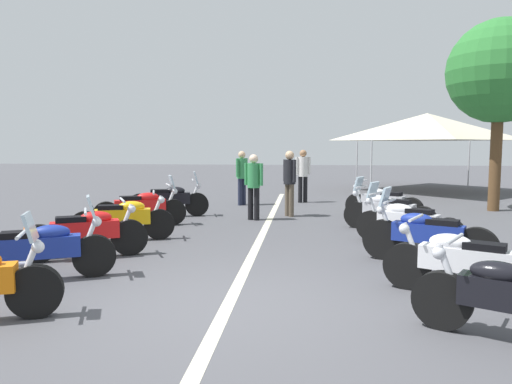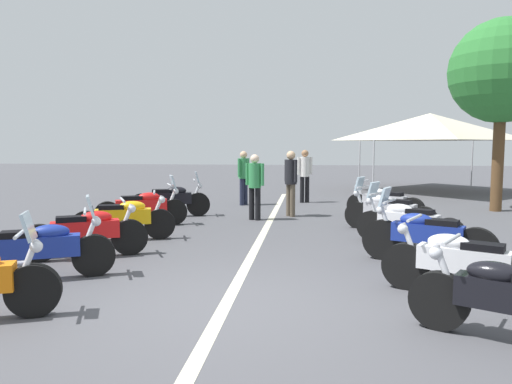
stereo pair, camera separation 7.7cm
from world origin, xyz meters
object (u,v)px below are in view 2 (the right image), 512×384
at_px(motorcycle_left_row_1, 40,248).
at_px(motorcycle_right_row_0, 512,300).
at_px(bystander_2, 291,178).
at_px(motorcycle_right_row_1, 461,263).
at_px(bystander_1, 244,173).
at_px(roadside_tree_0, 502,72).
at_px(event_tent, 430,127).
at_px(motorcycle_left_row_2, 87,232).
at_px(bystander_3, 255,182).
at_px(motorcycle_left_row_3, 124,218).
at_px(motorcycle_left_row_4, 143,207).
at_px(motorcycle_right_row_3, 407,222).
at_px(traffic_cone_0, 28,234).
at_px(bystander_0, 305,172).
at_px(motorcycle_right_row_4, 388,211).
at_px(motorcycle_left_row_5, 171,199).
at_px(motorcycle_right_row_2, 425,236).
at_px(motorcycle_right_row_5, 384,203).

xyz_separation_m(motorcycle_left_row_1, motorcycle_right_row_0, (-1.60, -5.75, -0.01)).
bearing_deg(bystander_2, motorcycle_left_row_1, -154.05).
xyz_separation_m(motorcycle_right_row_1, bystander_1, (9.01, 4.01, 0.56)).
xyz_separation_m(roadside_tree_0, event_tent, (5.92, 0.55, -1.33)).
distance_m(motorcycle_left_row_2, roadside_tree_0, 12.00).
xyz_separation_m(motorcycle_left_row_2, bystander_3, (4.46, -2.37, 0.53)).
distance_m(motorcycle_left_row_1, motorcycle_right_row_0, 5.97).
distance_m(motorcycle_left_row_3, bystander_1, 6.17).
distance_m(motorcycle_left_row_4, motorcycle_right_row_1, 7.51).
distance_m(motorcycle_right_row_1, bystander_3, 6.87).
bearing_deg(motorcycle_right_row_3, motorcycle_left_row_1, 61.21).
height_order(traffic_cone_0, bystander_0, bystander_0).
bearing_deg(bystander_2, roadside_tree_0, -21.12).
bearing_deg(motorcycle_right_row_1, bystander_0, -51.09).
bearing_deg(motorcycle_right_row_4, traffic_cone_0, 50.36).
distance_m(roadside_tree_0, event_tent, 6.09).
xyz_separation_m(bystander_0, bystander_3, (-3.90, 1.23, -0.05)).
xyz_separation_m(motorcycle_left_row_5, motorcycle_right_row_4, (-1.61, -5.44, -0.01)).
bearing_deg(motorcycle_right_row_2, bystander_0, -50.37).
xyz_separation_m(motorcycle_right_row_0, bystander_3, (7.44, 3.34, 0.54)).
height_order(motorcycle_right_row_4, bystander_2, bystander_2).
xyz_separation_m(motorcycle_right_row_0, motorcycle_right_row_1, (1.44, 0.04, 0.00)).
bearing_deg(motorcycle_left_row_5, motorcycle_right_row_2, -55.41).
distance_m(motorcycle_left_row_1, bystander_0, 10.41).
bearing_deg(motorcycle_right_row_2, motorcycle_left_row_5, -14.14).
distance_m(motorcycle_left_row_1, event_tent, 16.76).
xyz_separation_m(motorcycle_right_row_0, bystander_0, (11.34, 2.12, 0.58)).
distance_m(motorcycle_left_row_1, roadside_tree_0, 12.86).
bearing_deg(motorcycle_left_row_2, motorcycle_left_row_5, 61.84).
bearing_deg(motorcycle_left_row_4, motorcycle_left_row_1, -113.27).
distance_m(motorcycle_left_row_4, traffic_cone_0, 3.01).
height_order(motorcycle_right_row_0, motorcycle_right_row_1, motorcycle_right_row_1).
distance_m(motorcycle_left_row_1, bystander_2, 7.37).
distance_m(motorcycle_right_row_0, bystander_2, 8.55).
height_order(motorcycle_left_row_3, event_tent, event_tent).
bearing_deg(motorcycle_right_row_0, motorcycle_right_row_5, -59.88).
bearing_deg(motorcycle_left_row_4, traffic_cone_0, -138.58).
bearing_deg(motorcycle_right_row_1, bystander_2, -43.18).
relative_size(motorcycle_right_row_5, event_tent, 0.32).
distance_m(motorcycle_left_row_3, traffic_cone_0, 1.79).
xyz_separation_m(motorcycle_left_row_1, roadside_tree_0, (8.28, -9.19, 3.52)).
distance_m(motorcycle_left_row_2, motorcycle_left_row_5, 4.80).
bearing_deg(motorcycle_left_row_4, motorcycle_right_row_2, -52.60).
bearing_deg(motorcycle_right_row_5, bystander_1, 0.31).
xyz_separation_m(traffic_cone_0, bystander_3, (4.00, -3.74, 0.69)).
bearing_deg(motorcycle_right_row_0, roadside_tree_0, -79.59).
bearing_deg(bystander_3, bystander_1, -144.19).
relative_size(motorcycle_left_row_4, traffic_cone_0, 3.28).
relative_size(motorcycle_left_row_4, roadside_tree_0, 0.37).
distance_m(motorcycle_right_row_2, event_tent, 13.19).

